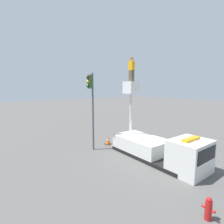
% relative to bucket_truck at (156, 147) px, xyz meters
% --- Properties ---
extents(ground_plane, '(120.00, 120.00, 0.00)m').
position_rel_bucket_truck_xyz_m(ground_plane, '(-0.49, 0.00, -0.83)').
color(ground_plane, '#565451').
extents(bucket_truck, '(6.66, 2.35, 5.30)m').
position_rel_bucket_truck_xyz_m(bucket_truck, '(0.00, 0.00, 0.00)').
color(bucket_truck, black).
rests_on(bucket_truck, ground).
extents(worker, '(0.40, 0.26, 1.75)m').
position_rel_bucket_truck_xyz_m(worker, '(-2.54, 0.00, 5.35)').
color(worker, brown).
rests_on(worker, bucket_truck).
extents(traffic_light_pole, '(0.34, 0.57, 5.93)m').
position_rel_bucket_truck_xyz_m(traffic_light_pole, '(-4.19, -2.55, 3.35)').
color(traffic_light_pole, '#515156').
rests_on(traffic_light_pole, ground).
extents(fire_hydrant, '(0.48, 0.24, 0.89)m').
position_rel_bucket_truck_xyz_m(fire_hydrant, '(4.72, -2.89, -0.39)').
color(fire_hydrant, red).
rests_on(fire_hydrant, ground).
extents(traffic_cone_rear, '(0.47, 0.47, 0.72)m').
position_rel_bucket_truck_xyz_m(traffic_cone_rear, '(-4.53, -0.77, -0.48)').
color(traffic_cone_rear, black).
rests_on(traffic_cone_rear, ground).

